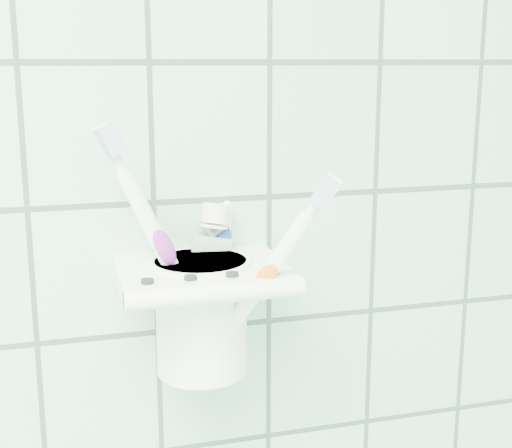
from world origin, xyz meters
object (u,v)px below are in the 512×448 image
cup (201,311)px  toothbrush_pink (218,236)px  holder_bracket (202,276)px  toothbrush_blue (214,246)px  toothpaste_tube (197,269)px  toothbrush_orange (202,250)px

cup → toothbrush_pink: bearing=-35.1°
holder_bracket → toothbrush_blue: (0.01, 0.00, 0.02)m
holder_bracket → cup: 0.03m
cup → holder_bracket: bearing=-86.4°
toothbrush_blue → cup: bearing=178.2°
toothbrush_blue → toothpaste_tube: bearing=124.9°
toothbrush_blue → toothpaste_tube: toothbrush_blue is taller
holder_bracket → toothbrush_blue: size_ratio=0.70×
toothbrush_orange → toothpaste_tube: 0.04m
holder_bracket → toothpaste_tube: (0.00, 0.02, -0.00)m
toothbrush_blue → toothpaste_tube: size_ratio=1.43×
toothbrush_blue → toothbrush_orange: bearing=-130.0°
cup → toothpaste_tube: 0.04m
cup → toothbrush_orange: 0.06m
cup → toothbrush_pink: 0.07m
toothpaste_tube → toothbrush_blue: bearing=-54.8°
toothbrush_blue → toothbrush_orange: 0.02m
holder_bracket → toothpaste_tube: toothpaste_tube is taller
cup → toothbrush_pink: toothbrush_pink is taller
holder_bracket → toothbrush_orange: toothbrush_orange is taller
holder_bracket → toothpaste_tube: size_ratio=1.00×
cup → toothbrush_pink: (0.01, -0.01, 0.06)m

